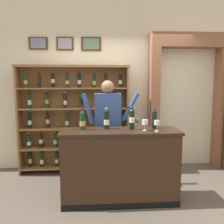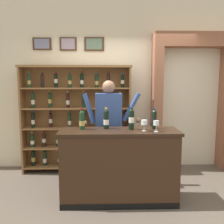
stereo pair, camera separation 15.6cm
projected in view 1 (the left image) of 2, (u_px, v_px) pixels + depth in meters
name	position (u px, v px, depth m)	size (l,w,h in m)	color
ground_plane	(131.00, 200.00, 3.43)	(14.00, 14.00, 0.02)	brown
back_wall	(121.00, 75.00, 4.69)	(12.00, 0.19, 3.57)	beige
wine_shelf	(74.00, 118.00, 4.40)	(2.00, 0.31, 1.95)	olive
archway_doorway	(186.00, 94.00, 4.71)	(1.48, 0.45, 2.55)	#935B42
tasting_counter	(120.00, 166.00, 3.35)	(1.62, 0.52, 1.01)	#382316
shopkeeper	(108.00, 121.00, 3.81)	(0.93, 0.22, 1.68)	#2D3347
tasting_bottle_bianco	(82.00, 120.00, 3.31)	(0.08, 0.08, 0.30)	#19381E
tasting_bottle_rosso	(107.00, 119.00, 3.36)	(0.07, 0.07, 0.30)	black
tasting_bottle_grappa	(132.00, 118.00, 3.33)	(0.07, 0.07, 0.32)	black
tasting_bottle_brunello	(154.00, 119.00, 3.39)	(0.07, 0.07, 0.30)	black
wine_glass_spare	(145.00, 122.00, 3.24)	(0.08, 0.08, 0.15)	silver
wine_glass_left	(157.00, 123.00, 3.19)	(0.08, 0.08, 0.15)	silver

